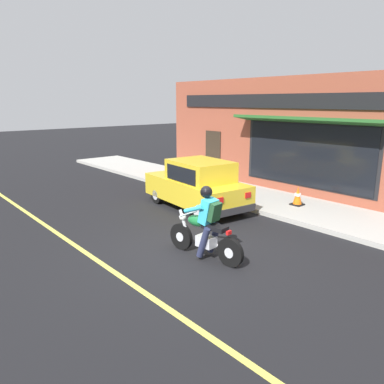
% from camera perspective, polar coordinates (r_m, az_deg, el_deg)
% --- Properties ---
extents(ground_plane, '(80.00, 80.00, 0.00)m').
position_cam_1_polar(ground_plane, '(8.58, -0.16, -9.31)').
color(ground_plane, black).
extents(sidewalk_curb, '(2.60, 22.00, 0.14)m').
position_cam_1_polar(sidewalk_curb, '(13.79, 6.91, -0.17)').
color(sidewalk_curb, '#ADAAA3').
rests_on(sidewalk_curb, ground).
extents(lane_stripe, '(0.12, 19.80, 0.01)m').
position_cam_1_polar(lane_stripe, '(10.17, -19.31, -6.33)').
color(lane_stripe, '#D1C64C').
rests_on(lane_stripe, ground).
extents(storefront_building, '(1.25, 11.43, 4.20)m').
position_cam_1_polar(storefront_building, '(14.28, 13.01, 8.36)').
color(storefront_building, brown).
rests_on(storefront_building, ground).
extents(motorcycle_with_rider, '(0.63, 2.02, 1.62)m').
position_cam_1_polar(motorcycle_with_rider, '(8.12, 2.05, -5.55)').
color(motorcycle_with_rider, black).
rests_on(motorcycle_with_rider, ground).
extents(car_hatchback, '(2.00, 3.92, 1.57)m').
position_cam_1_polar(car_hatchback, '(11.81, 0.76, 1.05)').
color(car_hatchback, black).
rests_on(car_hatchback, ground).
extents(traffic_cone, '(0.36, 0.36, 0.60)m').
position_cam_1_polar(traffic_cone, '(12.27, 15.80, -0.60)').
color(traffic_cone, black).
rests_on(traffic_cone, sidewalk_curb).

